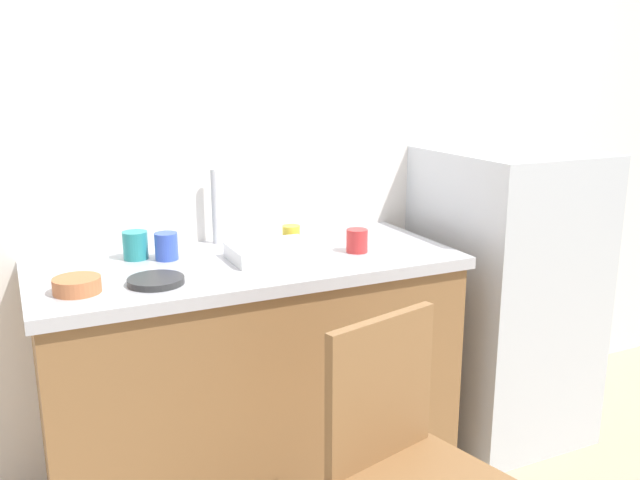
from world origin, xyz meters
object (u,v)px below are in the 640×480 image
Objects in this scene: dish_tray at (271,251)px; hotplate at (156,281)px; cup_teal at (135,245)px; cup_yellow at (291,235)px; refrigerator at (503,294)px; cup_blue at (166,246)px; terracotta_bowl at (77,285)px; cup_red at (356,241)px; chair at (413,475)px.

dish_tray is 1.65× the size of hotplate.
cup_teal is at bearing 155.36° from dish_tray.
refrigerator is at bearing -8.21° from cup_yellow.
hotplate is at bearing -154.94° from cup_yellow.
hotplate is (-1.45, -0.13, 0.29)m from refrigerator.
hotplate is 0.27m from cup_blue.
terracotta_bowl is (-1.67, -0.11, 0.30)m from refrigerator.
cup_yellow reaches higher than hotplate.
cup_teal reaches higher than dish_tray.
refrigerator is 1.70m from terracotta_bowl.
hotplate is 2.36× the size of cup_yellow.
refrigerator is 12.52× the size of cup_teal.
cup_teal is at bearing 161.50° from cup_red.
dish_tray is (-0.07, 0.81, 0.40)m from chair.
terracotta_bowl is 1.67× the size of cup_red.
cup_blue is at bearing 97.84° from chair.
cup_blue reaches higher than chair.
cup_red is at bearing -9.16° from dish_tray.
refrigerator is at bearing 25.76° from chair.
terracotta_bowl is (-0.71, 0.71, 0.40)m from chair.
cup_blue is (0.09, -0.05, -0.00)m from cup_teal.
refrigerator is 1.50m from cup_teal.
cup_teal is (-0.55, 0.05, 0.01)m from cup_yellow.
chair is 9.64× the size of cup_blue.
hotplate is (-0.48, 0.69, 0.39)m from chair.
cup_blue reaches higher than cup_red.
cup_red is (-0.73, -0.06, 0.32)m from refrigerator.
cup_red is 0.86× the size of cup_teal.
cup_red is (0.30, -0.05, 0.02)m from dish_tray.
terracotta_bowl is at bearing -162.61° from cup_yellow.
terracotta_bowl is 1.48× the size of cup_blue.
terracotta_bowl is at bearing 120.32° from chair.
cup_blue is at bearing 37.34° from terracotta_bowl.
terracotta_bowl is at bearing -127.15° from cup_teal.
cup_yellow is 0.78× the size of cup_blue.
terracotta_bowl is 0.94m from cup_red.
refrigerator is 16.53× the size of cup_yellow.
chair is 1.08m from terracotta_bowl.
cup_teal reaches higher than hotplate.
chair is 5.24× the size of hotplate.
refrigerator reaches higher than cup_red.
cup_blue is (-0.39, 0.95, 0.42)m from chair.
dish_tray is 3.89× the size of cup_yellow.
refrigerator reaches higher than dish_tray.
refrigerator is at bearing -5.35° from cup_blue.
terracotta_bowl is 1.44× the size of cup_teal.
refrigerator is 12.89× the size of cup_blue.
hotplate is 0.31m from cup_teal.
refrigerator is 4.25× the size of dish_tray.
cup_blue is (0.31, 0.24, 0.02)m from terracotta_bowl.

